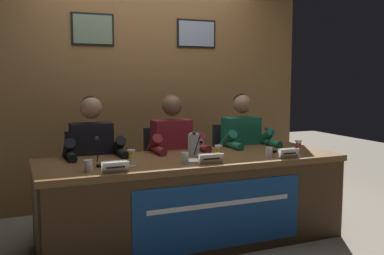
{
  "coord_description": "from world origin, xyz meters",
  "views": [
    {
      "loc": [
        -1.4,
        -3.33,
        1.38
      ],
      "look_at": [
        0.0,
        0.0,
        0.97
      ],
      "focal_mm": 40.88,
      "sensor_mm": 36.0,
      "label": 1
    }
  ],
  "objects": [
    {
      "name": "panelist_right",
      "position": [
        0.75,
        0.42,
        0.71
      ],
      "size": [
        0.51,
        0.48,
        1.23
      ],
      "color": "black",
      "rests_on": "ground_plane"
    },
    {
      "name": "water_cup_left",
      "position": [
        -0.9,
        -0.24,
        0.76
      ],
      "size": [
        0.06,
        0.06,
        0.08
      ],
      "color": "silver",
      "rests_on": "conference_table"
    },
    {
      "name": "microphone_center",
      "position": [
        0.03,
        -0.06,
        0.8
      ],
      "size": [
        0.06,
        0.17,
        0.22
      ],
      "color": "black",
      "rests_on": "conference_table"
    },
    {
      "name": "water_pitcher_central",
      "position": [
        0.05,
        0.08,
        0.82
      ],
      "size": [
        0.15,
        0.1,
        0.21
      ],
      "color": "silver",
      "rests_on": "conference_table"
    },
    {
      "name": "conference_table",
      "position": [
        0.0,
        -0.11,
        0.49
      ],
      "size": [
        2.54,
        0.87,
        0.72
      ],
      "color": "brown",
      "rests_on": "ground_plane"
    },
    {
      "name": "document_stack_center",
      "position": [
        -0.02,
        -0.2,
        0.73
      ],
      "size": [
        0.24,
        0.2,
        0.01
      ],
      "color": "white",
      "rests_on": "conference_table"
    },
    {
      "name": "nameplate_left",
      "position": [
        -0.73,
        -0.35,
        0.76
      ],
      "size": [
        0.19,
        0.06,
        0.08
      ],
      "color": "white",
      "rests_on": "conference_table"
    },
    {
      "name": "nameplate_right",
      "position": [
        0.73,
        -0.34,
        0.76
      ],
      "size": [
        0.17,
        0.06,
        0.08
      ],
      "color": "white",
      "rests_on": "conference_table"
    },
    {
      "name": "panelist_left",
      "position": [
        -0.75,
        0.42,
        0.71
      ],
      "size": [
        0.51,
        0.48,
        1.23
      ],
      "color": "black",
      "rests_on": "ground_plane"
    },
    {
      "name": "water_cup_center",
      "position": [
        -0.16,
        -0.23,
        0.76
      ],
      "size": [
        0.06,
        0.06,
        0.08
      ],
      "color": "silver",
      "rests_on": "conference_table"
    },
    {
      "name": "juice_glass_center",
      "position": [
        0.14,
        -0.22,
        0.81
      ],
      "size": [
        0.06,
        0.06,
        0.12
      ],
      "color": "white",
      "rests_on": "conference_table"
    },
    {
      "name": "panelist_center",
      "position": [
        0.0,
        0.42,
        0.71
      ],
      "size": [
        0.51,
        0.48,
        1.23
      ],
      "color": "black",
      "rests_on": "ground_plane"
    },
    {
      "name": "microphone_right",
      "position": [
        0.76,
        -0.03,
        0.8
      ],
      "size": [
        0.06,
        0.17,
        0.22
      ],
      "color": "black",
      "rests_on": "conference_table"
    },
    {
      "name": "water_cup_right",
      "position": [
        0.6,
        -0.25,
        0.76
      ],
      "size": [
        0.06,
        0.06,
        0.08
      ],
      "color": "silver",
      "rests_on": "conference_table"
    },
    {
      "name": "chair_left",
      "position": [
        -0.75,
        0.62,
        0.44
      ],
      "size": [
        0.44,
        0.45,
        0.9
      ],
      "color": "black",
      "rests_on": "ground_plane"
    },
    {
      "name": "juice_glass_right",
      "position": [
        0.89,
        -0.25,
        0.81
      ],
      "size": [
        0.06,
        0.06,
        0.12
      ],
      "color": "white",
      "rests_on": "conference_table"
    },
    {
      "name": "chair_right",
      "position": [
        0.75,
        0.62,
        0.44
      ],
      "size": [
        0.44,
        0.45,
        0.9
      ],
      "color": "black",
      "rests_on": "ground_plane"
    },
    {
      "name": "juice_glass_left",
      "position": [
        -0.57,
        -0.17,
        0.81
      ],
      "size": [
        0.06,
        0.06,
        0.12
      ],
      "color": "white",
      "rests_on": "conference_table"
    },
    {
      "name": "nameplate_center",
      "position": [
        0.02,
        -0.32,
        0.76
      ],
      "size": [
        0.2,
        0.06,
        0.08
      ],
      "color": "white",
      "rests_on": "conference_table"
    },
    {
      "name": "microphone_left",
      "position": [
        -0.79,
        -0.08,
        0.8
      ],
      "size": [
        0.06,
        0.17,
        0.22
      ],
      "color": "black",
      "rests_on": "conference_table"
    },
    {
      "name": "ground_plane",
      "position": [
        0.0,
        0.0,
        0.0
      ],
      "size": [
        12.0,
        12.0,
        0.0
      ],
      "primitive_type": "plane",
      "color": "gray"
    },
    {
      "name": "wall_back_panelled",
      "position": [
        0.0,
        1.31,
        1.3
      ],
      "size": [
        3.74,
        0.14,
        2.6
      ],
      "color": "brown",
      "rests_on": "ground_plane"
    },
    {
      "name": "chair_center",
      "position": [
        0.0,
        0.62,
        0.44
      ],
      "size": [
        0.44,
        0.45,
        0.9
      ],
      "color": "black",
      "rests_on": "ground_plane"
    }
  ]
}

